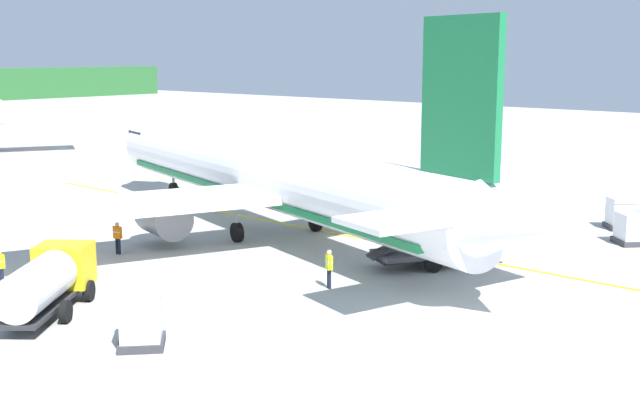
# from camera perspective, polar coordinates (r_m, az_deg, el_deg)

# --- Properties ---
(airliner_foreground) EXTENTS (34.18, 40.92, 11.90)m
(airliner_foreground) POSITION_cam_1_polar(r_m,az_deg,el_deg) (46.96, -3.62, 1.93)
(airliner_foreground) COLOR white
(airliner_foreground) RESTS_ON ground
(service_truck_fuel) EXTENTS (6.94, 5.20, 2.75)m
(service_truck_fuel) POSITION_cam_1_polar(r_m,az_deg,el_deg) (41.16, 9.88, -2.59)
(service_truck_fuel) COLOR white
(service_truck_fuel) RESTS_ON ground
(service_truck_catering) EXTENTS (6.07, 5.41, 2.40)m
(service_truck_catering) POSITION_cam_1_polar(r_m,az_deg,el_deg) (34.53, -18.67, -5.14)
(service_truck_catering) COLOR yellow
(service_truck_catering) RESTS_ON ground
(cargo_container_near) EXTENTS (2.41, 2.41, 1.87)m
(cargo_container_near) POSITION_cam_1_polar(r_m,az_deg,el_deg) (47.90, 21.17, -1.65)
(cargo_container_near) COLOR #333338
(cargo_container_near) RESTS_ON ground
(cargo_container_mid) EXTENTS (2.29, 2.29, 2.01)m
(cargo_container_mid) POSITION_cam_1_polar(r_m,az_deg,el_deg) (51.73, 20.44, -0.66)
(cargo_container_mid) COLOR #333338
(cargo_container_mid) RESTS_ON ground
(cargo_container_far) EXTENTS (2.27, 2.27, 2.12)m
(cargo_container_far) POSITION_cam_1_polar(r_m,az_deg,el_deg) (29.96, -12.48, -7.99)
(cargo_container_far) COLOR #333338
(cargo_container_far) RESTS_ON ground
(crew_marshaller) EXTENTS (0.32, 0.62, 1.70)m
(crew_marshaller) POSITION_cam_1_polar(r_m,az_deg,el_deg) (43.71, -14.05, -2.19)
(crew_marshaller) COLOR #191E33
(crew_marshaller) RESTS_ON ground
(crew_loader_left) EXTENTS (0.24, 0.63, 1.70)m
(crew_loader_left) POSITION_cam_1_polar(r_m,az_deg,el_deg) (39.41, -21.56, -4.01)
(crew_loader_left) COLOR #191E33
(crew_loader_left) RESTS_ON ground
(crew_loader_right) EXTENTS (0.44, 0.54, 1.77)m
(crew_loader_right) POSITION_cam_1_polar(r_m,az_deg,el_deg) (36.28, 0.65, -4.39)
(crew_loader_right) COLOR #191E33
(crew_loader_right) RESTS_ON ground
(apron_guide_line) EXTENTS (0.30, 60.00, 0.01)m
(apron_guide_line) POSITION_cam_1_polar(r_m,az_deg,el_deg) (46.50, 2.49, -2.39)
(apron_guide_line) COLOR yellow
(apron_guide_line) RESTS_ON ground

